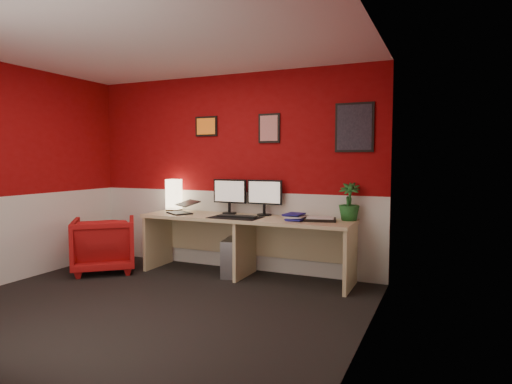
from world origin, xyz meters
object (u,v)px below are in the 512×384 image
Objects in this scene: potted_plant at (349,202)px; armchair at (104,244)px; laptop at (179,205)px; desk at (245,247)px; shoji_lamp at (174,196)px; monitor_left at (229,191)px; zen_tray at (320,220)px; monitor_right at (264,192)px; pc_tower at (233,257)px.

potted_plant is 0.56× the size of armchair.
desk is at bearing 37.87° from laptop.
shoji_lamp is 0.84m from monitor_left.
zen_tray is (1.81, 0.09, -0.09)m from laptop.
shoji_lamp is 0.37m from laptop.
zen_tray is (2.06, -0.16, -0.18)m from shoji_lamp.
zen_tray reaches higher than desk.
monitor_right is (0.47, 0.02, 0.00)m from monitor_left.
monitor_left reaches higher than pc_tower.
laptop is 0.44× the size of armchair.
monitor_right is at bearing 1.16° from shoji_lamp.
monitor_right is at bearing 166.01° from zen_tray.
monitor_right is at bearing 48.98° from laptop.
laptop is 2.11m from potted_plant.
pc_tower is at bearing 39.27° from laptop.
monitor_right is 0.83m from zen_tray.
monitor_right is 2.14m from armchair.
zen_tray is at bearing -7.79° from monitor_left.
shoji_lamp reaches higher than desk.
monitor_right is at bearing 160.30° from armchair.
shoji_lamp is 1.31m from monitor_right.
shoji_lamp is 0.89× the size of pc_tower.
laptop is at bearing 173.96° from pc_tower.
monitor_right reaches higher than potted_plant.
desk is 1.82m from armchair.
armchair is (-0.61, -0.67, -0.59)m from shoji_lamp.
potted_plant is (0.28, 0.18, 0.20)m from zen_tray.
shoji_lamp is at bearing -171.84° from armchair.
monitor_left is 0.47m from monitor_right.
shoji_lamp is 2.35m from potted_plant.
zen_tray is (1.23, -0.17, -0.28)m from monitor_left.
desk is 7.88× the size of laptop.
zen_tray is (0.76, -0.19, -0.28)m from monitor_right.
potted_plant is (2.35, 0.02, 0.01)m from shoji_lamp.
armchair is (-2.95, -0.68, -0.60)m from potted_plant.
monitor_right reaches higher than armchair.
pc_tower is 0.60× the size of armchair.
shoji_lamp is (-1.15, 0.19, 0.56)m from desk.
monitor_right reaches higher than desk.
monitor_right reaches higher than laptop.
shoji_lamp is 0.94× the size of potted_plant.
monitor_left is at bearing 165.40° from armchair.
armchair is (-1.91, -0.70, -0.68)m from monitor_right.
laptop is at bearing -44.74° from shoji_lamp.
monitor_left is 0.83m from pc_tower.
monitor_left is 1.00× the size of monitor_right.
potted_plant reaches higher than laptop.
potted_plant is at bearing 9.87° from desk.
laptop reaches higher than armchair.
shoji_lamp is 1.23m from pc_tower.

